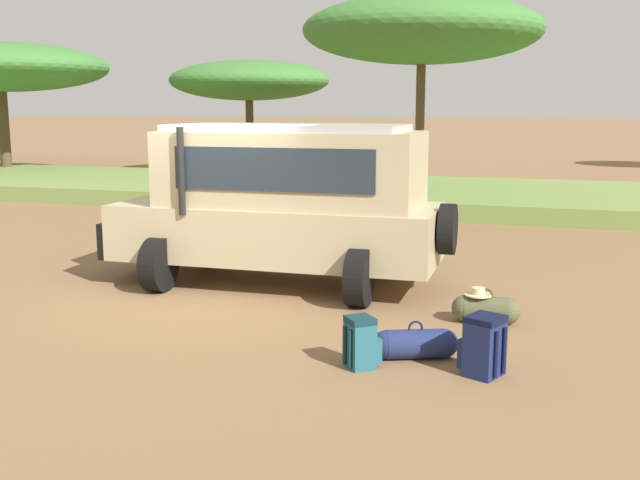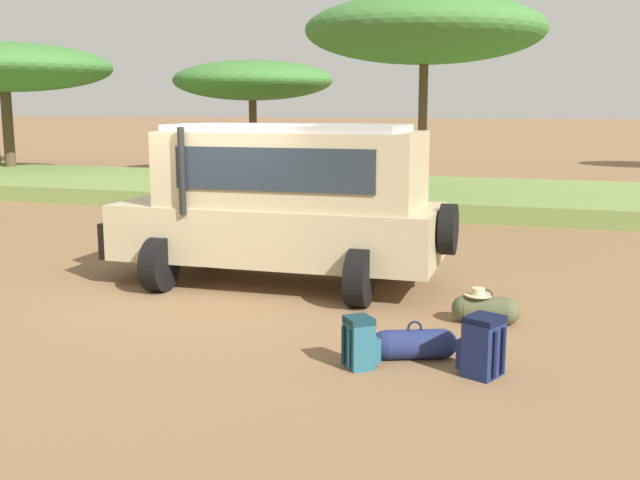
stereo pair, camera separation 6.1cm
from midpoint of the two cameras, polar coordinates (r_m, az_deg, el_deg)
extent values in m
plane|color=olive|center=(10.98, -8.11, -4.21)|extent=(320.00, 320.00, 0.00)
cube|color=olive|center=(21.67, 5.52, 3.54)|extent=(120.00, 7.00, 0.44)
cube|color=tan|center=(11.48, -3.06, 0.69)|extent=(4.96, 2.05, 0.84)
cube|color=tan|center=(11.27, -1.90, 5.50)|extent=(3.88, 1.90, 1.10)
cube|color=#232D38|center=(11.85, -8.94, 5.36)|extent=(0.11, 1.56, 0.77)
cube|color=#232D38|center=(10.42, -3.49, 5.38)|extent=(2.94, 0.13, 0.60)
cube|color=#232D38|center=(12.13, -0.55, 6.07)|extent=(2.94, 0.13, 0.60)
cube|color=#B7B7B7|center=(11.26, -2.17, 8.55)|extent=(3.48, 1.82, 0.10)
cube|color=black|center=(12.59, -14.14, 0.46)|extent=(0.21, 1.62, 0.56)
cylinder|color=black|center=(10.90, -10.32, 5.18)|extent=(0.10, 0.10, 1.25)
cylinder|color=black|center=(11.30, -11.99, -1.84)|extent=(0.30, 0.81, 0.80)
cylinder|color=black|center=(13.00, -7.92, -0.15)|extent=(0.30, 0.81, 0.80)
cylinder|color=black|center=(10.22, 3.18, -2.90)|extent=(0.30, 0.81, 0.80)
cylinder|color=black|center=(12.07, 5.32, -0.89)|extent=(0.30, 0.81, 0.80)
cylinder|color=black|center=(10.87, 9.91, 0.82)|extent=(0.24, 0.74, 0.74)
cube|color=#235B6B|center=(7.91, 3.19, -8.02)|extent=(0.39, 0.40, 0.48)
cube|color=#235B6B|center=(8.00, 4.27, -8.28)|extent=(0.21, 0.23, 0.27)
cube|color=#13323A|center=(7.83, 3.21, -6.13)|extent=(0.39, 0.39, 0.07)
cylinder|color=#13323A|center=(7.91, 2.02, -8.00)|extent=(0.04, 0.04, 0.41)
cylinder|color=#13323A|center=(7.80, 2.42, -8.29)|extent=(0.04, 0.04, 0.41)
cube|color=navy|center=(7.84, 12.56, -8.12)|extent=(0.43, 0.47, 0.56)
cube|color=navy|center=(7.95, 11.30, -8.34)|extent=(0.18, 0.29, 0.31)
cube|color=black|center=(7.75, 12.65, -5.94)|extent=(0.44, 0.46, 0.07)
cylinder|color=black|center=(7.69, 13.39, -8.52)|extent=(0.04, 0.04, 0.48)
cylinder|color=black|center=(7.84, 13.98, -8.19)|extent=(0.04, 0.04, 0.48)
cylinder|color=#4C5133|center=(9.71, 12.69, -5.22)|extent=(0.53, 0.37, 0.35)
sphere|color=#4C5133|center=(9.72, 11.16, -5.14)|extent=(0.34, 0.34, 0.34)
sphere|color=#4C5133|center=(9.70, 14.22, -5.30)|extent=(0.34, 0.34, 0.34)
torus|color=#2D301E|center=(9.66, 12.73, -4.11)|extent=(0.16, 0.03, 0.16)
cylinder|color=beige|center=(9.66, 12.14, -4.13)|extent=(0.34, 0.34, 0.02)
cylinder|color=beige|center=(9.65, 12.15, -3.85)|extent=(0.17, 0.17, 0.09)
cylinder|color=navy|center=(8.26, 7.41, -7.88)|extent=(0.71, 0.54, 0.32)
sphere|color=navy|center=(8.20, 5.20, -7.96)|extent=(0.32, 0.32, 0.32)
sphere|color=navy|center=(8.33, 9.58, -7.78)|extent=(0.32, 0.32, 0.32)
torus|color=#121834|center=(8.21, 7.44, -6.68)|extent=(0.16, 0.09, 0.16)
cylinder|color=brown|center=(30.78, -22.60, 7.49)|extent=(0.40, 0.40, 3.36)
ellipsoid|color=#3D7533|center=(30.80, -22.92, 12.03)|extent=(7.89, 7.93, 1.80)
cylinder|color=brown|center=(29.78, -5.05, 7.84)|extent=(0.31, 0.31, 3.03)
ellipsoid|color=#3D7533|center=(29.77, -5.12, 12.02)|extent=(6.32, 5.47, 1.54)
cylinder|color=brown|center=(20.34, 7.88, 7.97)|extent=(0.24, 0.24, 3.91)
ellipsoid|color=#3D7533|center=(20.41, 8.07, 15.51)|extent=(6.25, 6.35, 1.71)
camera|label=1|loc=(0.03, -89.82, 0.03)|focal=42.00mm
camera|label=2|loc=(0.03, 90.18, -0.03)|focal=42.00mm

